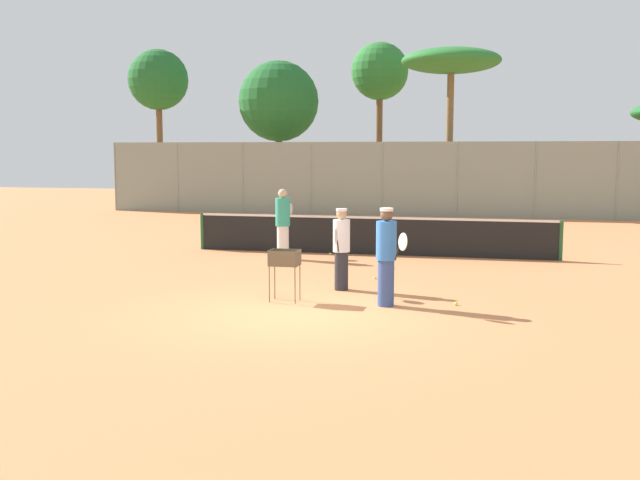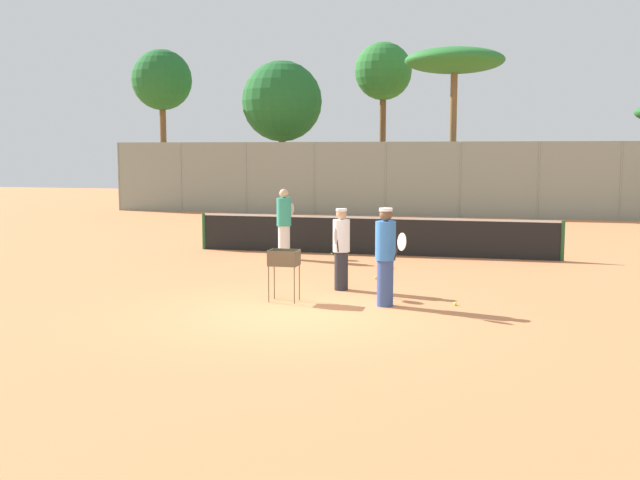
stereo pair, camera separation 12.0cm
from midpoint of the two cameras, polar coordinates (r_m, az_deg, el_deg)
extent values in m
plane|color=#D37F4C|center=(13.35, -1.58, -5.69)|extent=(80.00, 80.00, 0.00)
cylinder|color=#26592D|center=(22.34, -8.69, 0.67)|extent=(0.10, 0.10, 1.07)
cylinder|color=#26592D|center=(20.71, 18.17, -0.07)|extent=(0.10, 0.10, 1.07)
cube|color=black|center=(20.94, 4.22, 0.25)|extent=(10.13, 0.01, 1.01)
cube|color=white|center=(20.89, 4.23, 1.70)|extent=(10.13, 0.02, 0.06)
cylinder|color=gray|center=(37.95, -15.00, 4.69)|extent=(0.08, 0.08, 3.30)
cylinder|color=gray|center=(36.48, -10.45, 4.74)|extent=(0.08, 0.08, 3.30)
cylinder|color=gray|center=(35.25, -5.55, 4.75)|extent=(0.08, 0.08, 3.30)
cylinder|color=gray|center=(34.30, -0.34, 4.73)|extent=(0.08, 0.08, 3.30)
cylinder|color=gray|center=(33.65, 5.12, 4.66)|extent=(0.08, 0.08, 3.30)
cylinder|color=gray|center=(33.31, 10.74, 4.55)|extent=(0.08, 0.08, 3.30)
cylinder|color=gray|center=(33.29, 16.41, 4.39)|extent=(0.08, 0.08, 3.30)
cylinder|color=gray|center=(33.59, 22.04, 4.19)|extent=(0.08, 0.08, 3.30)
cube|color=gray|center=(33.44, 7.91, 4.61)|extent=(29.61, 0.01, 3.30)
cylinder|color=brown|center=(35.92, 10.18, 7.24)|extent=(0.32, 0.32, 6.48)
ellipsoid|color=#28722D|center=(36.16, 10.31, 13.30)|extent=(4.61, 4.61, 1.15)
cylinder|color=brown|center=(39.26, 4.87, 6.99)|extent=(0.33, 0.33, 6.09)
sphere|color=#28722D|center=(39.48, 4.93, 12.70)|extent=(2.95, 2.95, 2.95)
cylinder|color=brown|center=(39.73, -11.74, 6.51)|extent=(0.32, 0.32, 5.59)
sphere|color=#1E6028|center=(39.89, -11.87, 11.86)|extent=(3.07, 3.07, 3.07)
cylinder|color=brown|center=(37.76, -2.80, 5.55)|extent=(0.35, 0.35, 4.16)
sphere|color=#1E6028|center=(37.83, -2.83, 10.52)|extent=(3.98, 3.98, 3.98)
cylinder|color=#334C8C|center=(14.04, 5.22, -3.29)|extent=(0.31, 0.31, 0.87)
cylinder|color=blue|center=(13.92, 5.26, -0.06)|extent=(0.38, 0.38, 0.72)
sphere|color=brown|center=(13.87, 5.28, 1.91)|extent=(0.24, 0.24, 0.24)
cylinder|color=white|center=(13.86, 5.29, 2.33)|extent=(0.25, 0.25, 0.06)
cylinder|color=black|center=(13.63, 6.07, -0.98)|extent=(0.12, 0.13, 0.27)
ellipsoid|color=silver|center=(13.45, 6.51, -0.14)|extent=(0.28, 0.32, 0.43)
cylinder|color=#26262D|center=(15.60, 1.85, -2.36)|extent=(0.29, 0.29, 0.81)
cylinder|color=white|center=(15.50, 1.86, 0.33)|extent=(0.35, 0.35, 0.67)
sphere|color=tan|center=(15.46, 1.86, 1.97)|extent=(0.22, 0.22, 0.22)
cylinder|color=white|center=(15.45, 1.86, 2.31)|extent=(0.23, 0.23, 0.05)
cylinder|color=black|center=(15.18, 1.57, -0.45)|extent=(0.03, 0.15, 0.27)
ellipsoid|color=silver|center=(14.98, 1.43, 0.31)|extent=(0.03, 0.40, 0.43)
cylinder|color=white|center=(20.10, -2.58, -0.18)|extent=(0.32, 0.32, 0.89)
cylinder|color=teal|center=(20.02, -2.60, 2.15)|extent=(0.39, 0.39, 0.75)
sphere|color=#DBB28C|center=(19.99, -2.60, 3.56)|extent=(0.24, 0.24, 0.24)
cylinder|color=black|center=(20.38, -2.18, 1.71)|extent=(0.05, 0.15, 0.27)
ellipsoid|color=silver|center=(20.54, -1.99, 2.36)|extent=(0.07, 0.40, 0.43)
cylinder|color=brown|center=(14.35, -3.70, -3.40)|extent=(0.02, 0.02, 0.70)
cylinder|color=brown|center=(14.20, -1.73, -3.49)|extent=(0.02, 0.02, 0.70)
cylinder|color=brown|center=(14.69, -3.27, -3.16)|extent=(0.02, 0.02, 0.70)
cylinder|color=brown|center=(14.55, -1.35, -3.24)|extent=(0.02, 0.02, 0.70)
cube|color=brown|center=(14.39, -2.52, -1.92)|extent=(0.55, 0.40, 0.01)
cube|color=brown|center=(14.18, -2.75, -1.47)|extent=(0.55, 0.01, 0.30)
cube|color=brown|center=(14.56, -2.30, -1.25)|extent=(0.55, 0.01, 0.30)
cube|color=brown|center=(14.44, -3.57, -1.32)|extent=(0.01, 0.40, 0.30)
cube|color=brown|center=(14.29, -1.47, -1.39)|extent=(0.01, 0.40, 0.30)
sphere|color=#D1E54C|center=(14.52, -2.56, -1.47)|extent=(0.07, 0.07, 0.07)
sphere|color=#D1E54C|center=(14.51, -2.81, -1.70)|extent=(0.07, 0.07, 0.07)
sphere|color=#D1E54C|center=(14.52, -2.80, -1.47)|extent=(0.07, 0.07, 0.07)
sphere|color=#D1E54C|center=(14.49, -2.10, -1.49)|extent=(0.07, 0.07, 0.07)
sphere|color=#D1E54C|center=(14.56, -3.03, -1.45)|extent=(0.07, 0.07, 0.07)
sphere|color=#D1E54C|center=(14.57, -3.12, -1.66)|extent=(0.07, 0.07, 0.07)
sphere|color=#D1E54C|center=(14.48, -1.85, -1.71)|extent=(0.07, 0.07, 0.07)
sphere|color=#D1E54C|center=(14.29, -2.11, -1.82)|extent=(0.07, 0.07, 0.07)
sphere|color=#D1E54C|center=(14.36, -2.41, -1.57)|extent=(0.07, 0.07, 0.07)
sphere|color=#D1E54C|center=(14.45, -3.18, -1.52)|extent=(0.07, 0.07, 0.07)
sphere|color=#D1E54C|center=(14.47, -2.66, -1.71)|extent=(0.07, 0.07, 0.07)
sphere|color=#D1E54C|center=(14.31, -2.23, -1.59)|extent=(0.07, 0.07, 0.07)
sphere|color=#D1E54C|center=(14.53, -3.13, -1.47)|extent=(0.07, 0.07, 0.07)
sphere|color=#D1E54C|center=(14.45, -3.33, -1.52)|extent=(0.07, 0.07, 0.07)
sphere|color=#D1E54C|center=(18.59, 5.74, -2.07)|extent=(0.07, 0.07, 0.07)
sphere|color=#D1E54C|center=(20.90, 1.06, -1.06)|extent=(0.07, 0.07, 0.07)
sphere|color=#D1E54C|center=(14.33, 10.51, -4.81)|extent=(0.07, 0.07, 0.07)
sphere|color=#D1E54C|center=(17.01, 4.45, -2.88)|extent=(0.07, 0.07, 0.07)
cube|color=white|center=(39.59, -1.67, 3.26)|extent=(4.20, 1.70, 0.90)
cube|color=#33383D|center=(39.60, -1.95, 4.42)|extent=(2.20, 1.50, 0.70)
camera|label=1|loc=(0.06, -89.78, 0.03)|focal=42.00mm
camera|label=2|loc=(0.06, 90.22, -0.03)|focal=42.00mm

